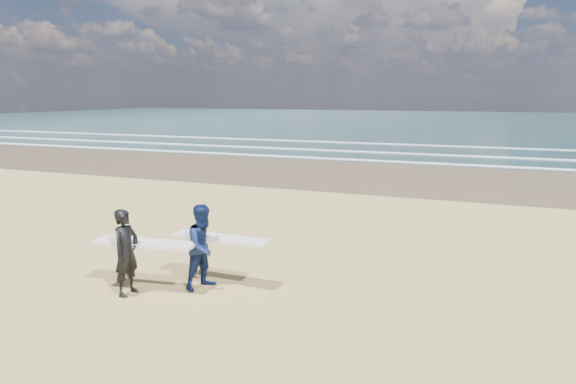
% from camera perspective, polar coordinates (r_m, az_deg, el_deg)
% --- Properties ---
extents(surfer_near, '(2.25, 1.10, 1.82)m').
position_cam_1_polar(surfer_near, '(11.16, -17.28, -6.28)').
color(surfer_near, black).
rests_on(surfer_near, ground).
extents(surfer_far, '(2.21, 1.16, 1.83)m').
position_cam_1_polar(surfer_far, '(11.17, -9.17, -5.92)').
color(surfer_far, '#0B1941').
rests_on(surfer_far, ground).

